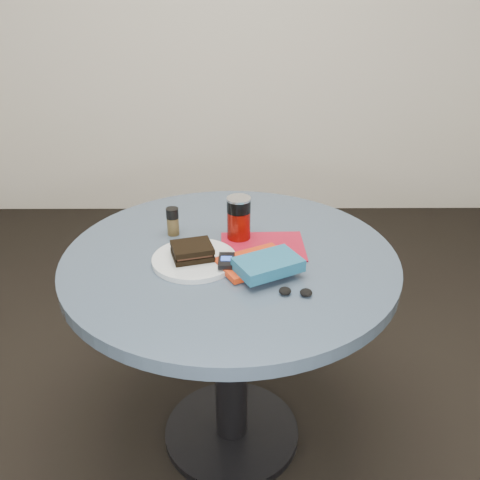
{
  "coord_description": "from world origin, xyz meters",
  "views": [
    {
      "loc": [
        0.02,
        -1.39,
        1.53
      ],
      "look_at": [
        0.03,
        0.0,
        0.8
      ],
      "focal_mm": 40.0,
      "sensor_mm": 36.0,
      "label": 1
    }
  ],
  "objects_px": {
    "novel": "(268,265)",
    "headphones": "(295,292)",
    "red_book": "(254,262)",
    "pepper_grinder": "(173,221)",
    "sandwich": "(192,251)",
    "table": "(230,300)",
    "magazine": "(263,247)",
    "plate": "(194,260)",
    "soda_can": "(239,218)",
    "mp3_player": "(226,261)"
  },
  "relations": [
    {
      "from": "soda_can",
      "to": "magazine",
      "type": "xyz_separation_m",
      "value": [
        0.07,
        -0.06,
        -0.07
      ]
    },
    {
      "from": "table",
      "to": "pepper_grinder",
      "type": "bearing_deg",
      "value": 143.21
    },
    {
      "from": "sandwich",
      "to": "headphones",
      "type": "height_order",
      "value": "sandwich"
    },
    {
      "from": "plate",
      "to": "mp3_player",
      "type": "height_order",
      "value": "mp3_player"
    },
    {
      "from": "plate",
      "to": "magazine",
      "type": "bearing_deg",
      "value": 23.82
    },
    {
      "from": "plate",
      "to": "soda_can",
      "type": "height_order",
      "value": "soda_can"
    },
    {
      "from": "novel",
      "to": "mp3_player",
      "type": "bearing_deg",
      "value": 133.12
    },
    {
      "from": "pepper_grinder",
      "to": "mp3_player",
      "type": "distance_m",
      "value": 0.28
    },
    {
      "from": "plate",
      "to": "headphones",
      "type": "height_order",
      "value": "headphones"
    },
    {
      "from": "sandwich",
      "to": "table",
      "type": "bearing_deg",
      "value": 20.44
    },
    {
      "from": "sandwich",
      "to": "red_book",
      "type": "relative_size",
      "value": 0.67
    },
    {
      "from": "table",
      "to": "headphones",
      "type": "distance_m",
      "value": 0.33
    },
    {
      "from": "pepper_grinder",
      "to": "red_book",
      "type": "xyz_separation_m",
      "value": [
        0.25,
        -0.2,
        -0.03
      ]
    },
    {
      "from": "plate",
      "to": "sandwich",
      "type": "height_order",
      "value": "sandwich"
    },
    {
      "from": "novel",
      "to": "soda_can",
      "type": "bearing_deg",
      "value": 81.58
    },
    {
      "from": "table",
      "to": "soda_can",
      "type": "bearing_deg",
      "value": 75.79
    },
    {
      "from": "pepper_grinder",
      "to": "novel",
      "type": "bearing_deg",
      "value": -41.97
    },
    {
      "from": "red_book",
      "to": "pepper_grinder",
      "type": "bearing_deg",
      "value": 112.82
    },
    {
      "from": "red_book",
      "to": "plate",
      "type": "bearing_deg",
      "value": 143.64
    },
    {
      "from": "headphones",
      "to": "table",
      "type": "bearing_deg",
      "value": 128.96
    },
    {
      "from": "plate",
      "to": "soda_can",
      "type": "relative_size",
      "value": 1.76
    },
    {
      "from": "pepper_grinder",
      "to": "magazine",
      "type": "height_order",
      "value": "pepper_grinder"
    },
    {
      "from": "table",
      "to": "magazine",
      "type": "bearing_deg",
      "value": 24.98
    },
    {
      "from": "sandwich",
      "to": "headphones",
      "type": "xyz_separation_m",
      "value": [
        0.28,
        -0.18,
        -0.03
      ]
    },
    {
      "from": "headphones",
      "to": "red_book",
      "type": "bearing_deg",
      "value": 125.13
    },
    {
      "from": "soda_can",
      "to": "headphones",
      "type": "xyz_separation_m",
      "value": [
        0.15,
        -0.32,
        -0.06
      ]
    },
    {
      "from": "mp3_player",
      "to": "red_book",
      "type": "bearing_deg",
      "value": 11.17
    },
    {
      "from": "sandwich",
      "to": "red_book",
      "type": "height_order",
      "value": "sandwich"
    },
    {
      "from": "mp3_player",
      "to": "headphones",
      "type": "xyz_separation_m",
      "value": [
        0.18,
        -0.13,
        -0.02
      ]
    },
    {
      "from": "soda_can",
      "to": "mp3_player",
      "type": "relative_size",
      "value": 1.73
    },
    {
      "from": "sandwich",
      "to": "mp3_player",
      "type": "xyz_separation_m",
      "value": [
        0.1,
        -0.04,
        -0.01
      ]
    },
    {
      "from": "table",
      "to": "soda_can",
      "type": "height_order",
      "value": "soda_can"
    },
    {
      "from": "sandwich",
      "to": "novel",
      "type": "distance_m",
      "value": 0.23
    },
    {
      "from": "sandwich",
      "to": "mp3_player",
      "type": "height_order",
      "value": "sandwich"
    },
    {
      "from": "plate",
      "to": "novel",
      "type": "relative_size",
      "value": 1.41
    },
    {
      "from": "red_book",
      "to": "headphones",
      "type": "xyz_separation_m",
      "value": [
        0.1,
        -0.15,
        -0.0
      ]
    },
    {
      "from": "novel",
      "to": "headphones",
      "type": "relative_size",
      "value": 1.9
    },
    {
      "from": "magazine",
      "to": "red_book",
      "type": "distance_m",
      "value": 0.12
    },
    {
      "from": "mp3_player",
      "to": "table",
      "type": "bearing_deg",
      "value": 83.89
    },
    {
      "from": "pepper_grinder",
      "to": "novel",
      "type": "xyz_separation_m",
      "value": [
        0.29,
        -0.26,
        -0.01
      ]
    },
    {
      "from": "sandwich",
      "to": "mp3_player",
      "type": "relative_size",
      "value": 1.67
    },
    {
      "from": "novel",
      "to": "mp3_player",
      "type": "distance_m",
      "value": 0.12
    },
    {
      "from": "table",
      "to": "red_book",
      "type": "xyz_separation_m",
      "value": [
        0.07,
        -0.07,
        0.18
      ]
    },
    {
      "from": "table",
      "to": "sandwich",
      "type": "relative_size",
      "value": 7.39
    },
    {
      "from": "novel",
      "to": "red_book",
      "type": "bearing_deg",
      "value": 95.4
    },
    {
      "from": "table",
      "to": "red_book",
      "type": "bearing_deg",
      "value": -43.92
    },
    {
      "from": "headphones",
      "to": "mp3_player",
      "type": "bearing_deg",
      "value": 144.15
    },
    {
      "from": "pepper_grinder",
      "to": "headphones",
      "type": "distance_m",
      "value": 0.5
    },
    {
      "from": "soda_can",
      "to": "plate",
      "type": "bearing_deg",
      "value": -131.13
    },
    {
      "from": "mp3_player",
      "to": "sandwich",
      "type": "bearing_deg",
      "value": 156.6
    }
  ]
}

